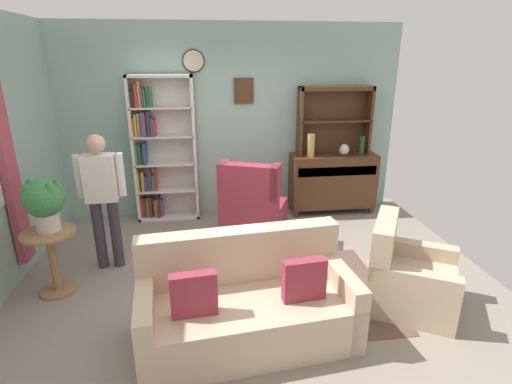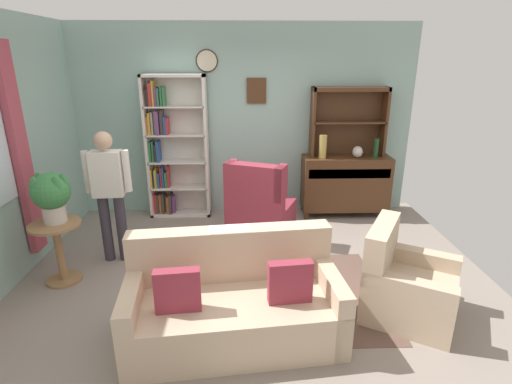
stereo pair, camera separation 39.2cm
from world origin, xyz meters
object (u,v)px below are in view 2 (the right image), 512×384
Objects in this scene: coffee_table at (239,251)px; sideboard at (345,183)px; vase_round at (358,152)px; sideboard_hutch at (349,112)px; book_stack at (252,240)px; person_reading at (109,188)px; bookshelf at (172,148)px; bottle_wine at (376,148)px; armchair_floral at (405,287)px; potted_plant_large at (51,194)px; vase_tall at (323,147)px; wingback_chair at (260,208)px; couch_floral at (234,304)px; plant_stand at (59,246)px.

sideboard is at bearing 49.31° from coffee_table.
sideboard is 7.65× the size of vase_round.
book_stack is (-1.46, -1.95, -1.09)m from sideboard_hutch.
person_reading reaches higher than coffee_table.
book_stack is at bearing -59.22° from bookshelf.
coffee_table is at bearing -138.31° from bottle_wine.
armchair_floral is 1.58m from book_stack.
armchair_floral is at bearing -45.36° from bookshelf.
coffee_table is (-1.73, -1.80, -0.65)m from vase_round.
sideboard is 3.39m from person_reading.
coffee_table is (-1.57, 0.65, 0.06)m from armchair_floral.
potted_plant_large reaches higher than coffee_table.
bottle_wine is 4.27m from potted_plant_large.
coffee_table is at bearing -19.23° from person_reading.
sideboard is at bearing 11.63° from vase_tall.
wingback_chair is (1.27, -0.78, -0.66)m from bookshelf.
potted_plant_large is at bearing 152.63° from couch_floral.
wingback_chair is at bearing 76.79° from coffee_table.
bottle_wine is at bearing 19.94° from person_reading.
sideboard_hutch reaches higher than armchair_floral.
potted_plant_large is (-3.13, -1.71, -0.09)m from vase_tall.
person_reading is (0.44, 0.44, -0.09)m from potted_plant_large.
book_stack is (-1.59, -1.78, -0.53)m from vase_round.
couch_floral is (-1.64, -2.88, -1.25)m from sideboard_hutch.
bookshelf is at bearing 178.16° from sideboard.
book_stack is (-1.07, -1.76, -0.62)m from vase_tall.
bookshelf is 2.66m from sideboard.
vase_tall is 2.00× the size of vase_round.
vase_round is 0.59× the size of bottle_wine.
couch_floral is 1.62m from armchair_floral.
bookshelf reaches higher than sideboard_hutch.
sideboard_hutch reaches higher than wingback_chair.
armchair_floral is (2.57, -2.60, -0.76)m from bookshelf.
book_stack is (1.63, -0.49, -0.44)m from person_reading.
vase_round is 0.11× the size of person_reading.
armchair_floral is 1.31× the size of coffee_table.
coffee_table is (1.00, -1.95, -0.69)m from bookshelf.
coffee_table is at bearing -62.84° from bookshelf.
armchair_floral is 3.56m from plant_stand.
vase_round reaches higher than plant_stand.
armchair_floral is (-0.43, -2.43, -0.77)m from bottle_wine.
plant_stand reaches higher than coffee_table.
coffee_table is at bearing 87.85° from couch_floral.
sideboard_hutch is at bearing 153.04° from bottle_wine.
couch_floral is 2.23m from potted_plant_large.
vase_tall reaches higher than couch_floral.
couch_floral is at bearing -26.48° from plant_stand.
bottle_wine is at bearing -12.89° from sideboard.
bookshelf is 1.64m from wingback_chair.
couch_floral is 2.75× the size of plant_stand.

